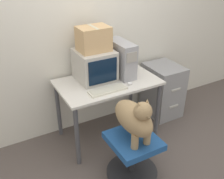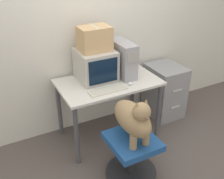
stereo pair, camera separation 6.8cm
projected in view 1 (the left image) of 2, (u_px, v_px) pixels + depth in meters
name	position (u px, v px, depth m)	size (l,w,h in m)	color
ground_plane	(122.00, 150.00, 3.18)	(12.00, 12.00, 0.00)	#564C47
wall_back	(91.00, 29.00, 3.16)	(8.00, 0.05, 2.60)	silver
desk	(108.00, 89.00, 3.13)	(1.18, 0.71, 0.78)	silver
crt_monitor	(95.00, 65.00, 3.05)	(0.42, 0.43, 0.36)	#B7B2A8
pc_tower	(121.00, 59.00, 3.15)	(0.18, 0.46, 0.42)	#99999E
keyboard	(108.00, 90.00, 2.86)	(0.43, 0.14, 0.03)	beige
computer_mouse	(130.00, 83.00, 2.99)	(0.06, 0.04, 0.03)	silver
office_chair	(133.00, 155.00, 2.73)	(0.55, 0.55, 0.48)	#262628
dog	(135.00, 118.00, 2.50)	(0.26, 0.54, 0.50)	#9E7F56
filing_cabinet	(162.00, 90.00, 3.74)	(0.43, 0.53, 0.74)	gray
cardboard_box	(94.00, 39.00, 2.91)	(0.35, 0.26, 0.27)	tan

